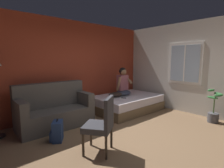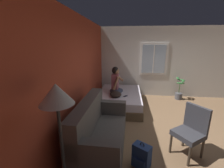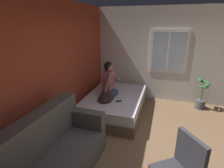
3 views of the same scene
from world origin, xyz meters
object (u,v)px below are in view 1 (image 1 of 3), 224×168
at_px(backpack, 57,131).
at_px(potted_plant, 214,111).
at_px(bed, 127,103).
at_px(person_seated, 123,84).
at_px(side_chair, 102,123).
at_px(cell_phone, 124,98).
at_px(throw_pillow, 116,94).
at_px(couch, 54,110).

bearing_deg(backpack, potted_plant, -25.96).
xyz_separation_m(bed, person_seated, (-0.04, 0.14, 0.60)).
relative_size(side_chair, backpack, 2.14).
xyz_separation_m(person_seated, potted_plant, (0.93, -2.34, -0.53)).
distance_m(side_chair, cell_phone, 2.22).
bearing_deg(person_seated, side_chair, -143.05).
bearing_deg(side_chair, person_seated, 36.95).
xyz_separation_m(backpack, cell_phone, (2.21, 0.34, 0.29)).
distance_m(bed, side_chair, 2.62).
xyz_separation_m(side_chair, cell_phone, (1.82, 1.26, -0.05)).
bearing_deg(bed, throw_pillow, 163.70).
height_order(person_seated, potted_plant, person_seated).
height_order(couch, throw_pillow, couch).
distance_m(side_chair, backpack, 1.06).
relative_size(couch, person_seated, 1.96).
bearing_deg(person_seated, throw_pillow, -175.54).
relative_size(person_seated, potted_plant, 1.03).
bearing_deg(throw_pillow, bed, -16.30).
xyz_separation_m(backpack, potted_plant, (3.44, -1.68, 0.11)).
bearing_deg(couch, throw_pillow, -4.89).
xyz_separation_m(bed, side_chair, (-2.16, -1.46, 0.30)).
bearing_deg(person_seated, bed, -73.09).
bearing_deg(potted_plant, backpack, 154.04).
bearing_deg(person_seated, couch, 176.53).
distance_m(person_seated, throw_pillow, 0.44).
xyz_separation_m(side_chair, potted_plant, (3.05, -0.75, -0.23)).
distance_m(bed, couch, 2.27).
relative_size(couch, potted_plant, 2.02).
height_order(person_seated, throw_pillow, person_seated).
relative_size(bed, cell_phone, 14.50).
relative_size(bed, side_chair, 2.13).
relative_size(person_seated, throw_pillow, 1.82).
bearing_deg(bed, potted_plant, -67.98).
distance_m(side_chair, potted_plant, 3.15).
bearing_deg(backpack, throw_pillow, 16.39).
height_order(backpack, throw_pillow, throw_pillow).
height_order(couch, cell_phone, couch).
bearing_deg(backpack, cell_phone, 8.64).
relative_size(person_seated, cell_phone, 6.08).
bearing_deg(couch, side_chair, -87.03).
bearing_deg(person_seated, potted_plant, -68.26).
relative_size(bed, couch, 1.21).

